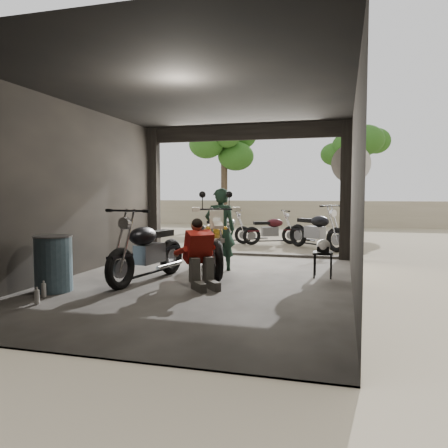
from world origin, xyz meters
The scene contains 16 objects.
ground centered at (0.00, 0.00, 0.00)m, with size 80.00×80.00×0.00m, color #7A6D56.
garage centered at (0.00, 0.55, 1.28)m, with size 7.00×7.13×3.20m.
boundary_wall centered at (0.00, 14.00, 0.60)m, with size 18.00×0.30×1.20m, color gray.
tree_left centered at (-3.00, 12.50, 3.99)m, with size 2.20×2.20×5.60m.
tree_right centered at (2.80, 14.00, 3.56)m, with size 2.20×2.20×5.00m.
main_bike centered at (-0.07, 0.95, 0.66)m, with size 0.81×1.97×1.31m, color beige, non-canonical shape.
left_bike centered at (-0.95, -0.07, 0.65)m, with size 0.79×1.91×1.29m, color black, non-canonical shape.
outside_bike_a centered at (-1.21, 5.95, 0.52)m, with size 0.63×1.53×1.03m, color black, non-canonical shape.
outside_bike_b centered at (0.25, 6.02, 0.52)m, with size 0.63×1.54×1.04m, color #3C0E13, non-canonical shape.
outside_bike_c centered at (1.63, 5.23, 0.62)m, with size 0.76×1.84×1.24m, color black, non-canonical shape.
rider centered at (0.00, 1.25, 0.82)m, with size 0.60×0.39×1.65m, color black.
mechanic centered at (0.15, -0.40, 0.55)m, with size 0.56×0.76×1.10m, color #B12417, non-canonical shape.
stool centered at (2.00, 1.04, 0.41)m, with size 0.35×0.35×0.48m.
helmet centered at (2.01, 0.99, 0.60)m, with size 0.25×0.26×0.24m, color white.
oil_drum centered at (-2.00, -1.23, 0.44)m, with size 0.57×0.57×0.88m, color #374F5D.
sign_post centered at (2.49, 3.51, 1.83)m, with size 0.89×0.08×2.68m.
Camera 1 is at (2.34, -7.01, 1.54)m, focal length 35.00 mm.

